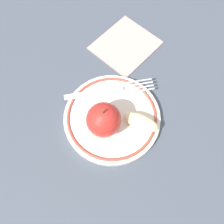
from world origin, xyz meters
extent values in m
plane|color=#434B56|center=(0.00, 0.00, 0.00)|extent=(2.00, 2.00, 0.00)
cylinder|color=beige|center=(0.01, 0.02, 0.01)|extent=(0.20, 0.20, 0.01)
torus|color=#9C4335|center=(0.01, 0.02, 0.01)|extent=(0.18, 0.18, 0.01)
sphere|color=red|center=(0.01, -0.01, 0.05)|extent=(0.07, 0.07, 0.07)
cylinder|color=brown|center=(0.01, -0.01, 0.09)|extent=(0.00, 0.00, 0.01)
ellipsoid|color=beige|center=(0.07, 0.03, 0.03)|extent=(0.07, 0.03, 0.02)
cube|color=silver|center=(-0.05, 0.04, 0.02)|extent=(0.09, 0.07, 0.00)
cube|color=silver|center=(0.00, 0.08, 0.02)|extent=(0.02, 0.02, 0.00)
cube|color=silver|center=(0.04, 0.09, 0.02)|extent=(0.06, 0.04, 0.00)
cube|color=silver|center=(0.04, 0.10, 0.02)|extent=(0.06, 0.04, 0.00)
cube|color=silver|center=(0.03, 0.11, 0.02)|extent=(0.06, 0.04, 0.00)
cube|color=silver|center=(0.03, 0.11, 0.02)|extent=(0.06, 0.04, 0.00)
cube|color=#CA9B92|center=(-0.04, 0.20, 0.00)|extent=(0.16, 0.17, 0.01)
camera|label=1|loc=(0.10, -0.16, 0.48)|focal=40.00mm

